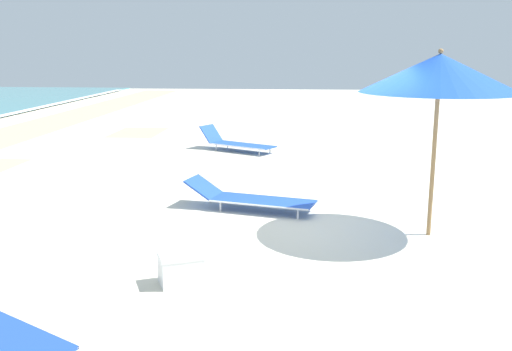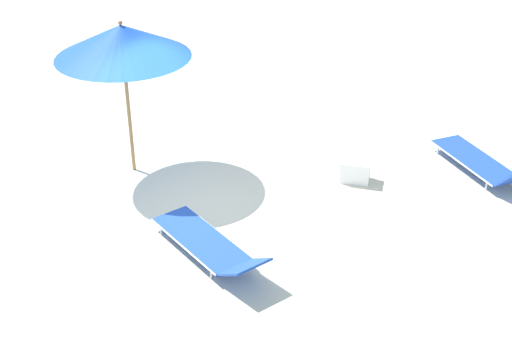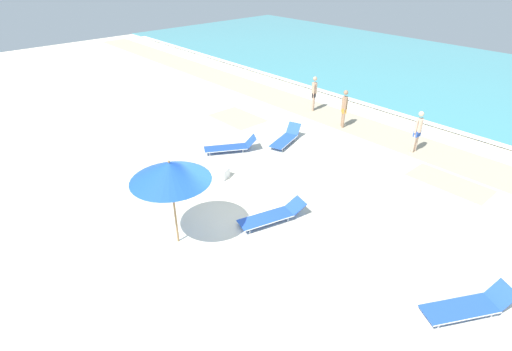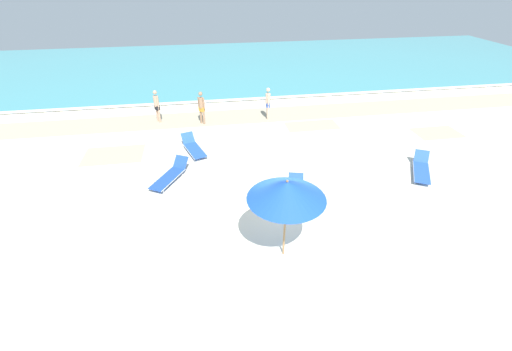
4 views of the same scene
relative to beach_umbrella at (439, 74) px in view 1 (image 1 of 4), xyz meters
name	(u,v)px [view 1 (image 1 of 4)]	position (x,y,z in m)	size (l,w,h in m)	color
ground_plane	(312,230)	(0.33, 1.66, -2.37)	(60.00, 60.00, 0.16)	beige
beach_umbrella	(439,74)	(0.00, 0.00, 0.00)	(2.16, 2.16, 2.63)	#9E7547
sun_lounger_under_umbrella	(250,198)	(1.11, 2.69, -2.09)	(1.14, 2.25, 0.47)	blue
sun_lounger_beside_umbrella	(236,143)	(6.69, 3.57, -2.07)	(1.55, 2.13, 0.61)	blue
cooler_box	(181,268)	(-2.01, 3.19, -2.10)	(0.53, 0.60, 0.37)	white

